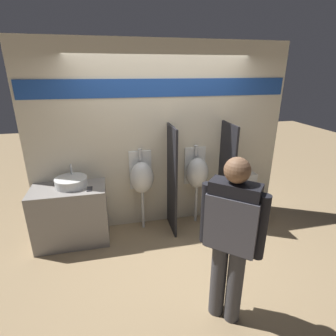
{
  "coord_description": "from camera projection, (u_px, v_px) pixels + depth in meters",
  "views": [
    {
      "loc": [
        -0.74,
        -3.09,
        2.3
      ],
      "look_at": [
        0.0,
        0.17,
        1.05
      ],
      "focal_mm": 28.0,
      "sensor_mm": 36.0,
      "label": 1
    }
  ],
  "objects": [
    {
      "name": "ground_plane",
      "position": [
        171.0,
        240.0,
        3.78
      ],
      "size": [
        16.0,
        16.0,
        0.0
      ],
      "primitive_type": "plane",
      "color": "#997F5B"
    },
    {
      "name": "display_wall",
      "position": [
        162.0,
        138.0,
        3.85
      ],
      "size": [
        3.78,
        0.07,
        2.7
      ],
      "color": "beige",
      "rests_on": "ground_plane"
    },
    {
      "name": "sink_counter",
      "position": [
        71.0,
        215.0,
        3.63
      ],
      "size": [
        0.98,
        0.54,
        0.83
      ],
      "color": "gray",
      "rests_on": "ground_plane"
    },
    {
      "name": "sink_basin",
      "position": [
        71.0,
        182.0,
        3.53
      ],
      "size": [
        0.42,
        0.42,
        0.26
      ],
      "color": "silver",
      "rests_on": "sink_counter"
    },
    {
      "name": "cell_phone",
      "position": [
        90.0,
        189.0,
        3.45
      ],
      "size": [
        0.07,
        0.14,
        0.01
      ],
      "color": "#232328",
      "rests_on": "sink_counter"
    },
    {
      "name": "divider_near_counter",
      "position": [
        172.0,
        181.0,
        3.8
      ],
      "size": [
        0.03,
        0.53,
        1.6
      ],
      "color": "black",
      "rests_on": "ground_plane"
    },
    {
      "name": "divider_mid",
      "position": [
        226.0,
        176.0,
        3.98
      ],
      "size": [
        0.03,
        0.53,
        1.6
      ],
      "color": "black",
      "rests_on": "ground_plane"
    },
    {
      "name": "urinal_near_counter",
      "position": [
        142.0,
        177.0,
        3.82
      ],
      "size": [
        0.35,
        0.28,
        1.24
      ],
      "color": "silver",
      "rests_on": "ground_plane"
    },
    {
      "name": "urinal_far",
      "position": [
        197.0,
        173.0,
        4.0
      ],
      "size": [
        0.35,
        0.28,
        1.24
      ],
      "color": "silver",
      "rests_on": "ground_plane"
    },
    {
      "name": "toilet",
      "position": [
        250.0,
        204.0,
        4.18
      ],
      "size": [
        0.43,
        0.59,
        0.88
      ],
      "color": "silver",
      "rests_on": "ground_plane"
    },
    {
      "name": "person_in_vest",
      "position": [
        231.0,
        232.0,
        2.3
      ],
      "size": [
        0.47,
        0.45,
        1.66
      ],
      "rotation": [
        0.0,
        0.0,
        2.42
      ],
      "color": "#3D3D42",
      "rests_on": "ground_plane"
    }
  ]
}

